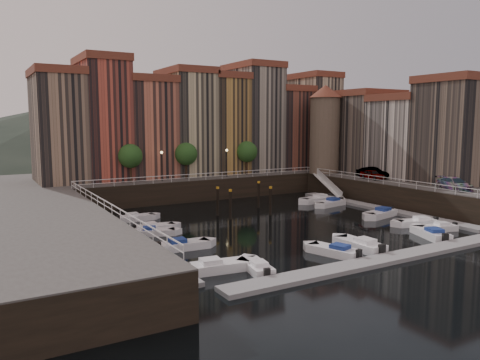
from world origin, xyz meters
TOP-DOWN VIEW (x-y plane):
  - ground at (0.00, 0.00)m, footprint 200.00×200.00m
  - quay_far at (0.00, 26.00)m, footprint 80.00×20.00m
  - quay_right at (28.00, -2.00)m, footprint 20.00×36.00m
  - dock_left at (-16.20, -1.00)m, footprint 2.00×28.00m
  - dock_right at (16.20, -1.00)m, footprint 2.00×28.00m
  - dock_near at (0.00, -17.00)m, footprint 30.00×2.00m
  - mountains at (1.72, 110.00)m, footprint 145.00×100.00m
  - far_terrace at (3.31, 23.50)m, footprint 48.70×10.30m
  - right_terrace at (26.50, 3.80)m, footprint 9.30×24.30m
  - corner_tower at (20.00, 14.50)m, footprint 5.20×5.20m
  - promenade_trees at (-1.33, 18.20)m, footprint 21.20×3.20m
  - street_lamps at (-1.00, 17.20)m, footprint 10.36×0.36m
  - railings at (0.00, 4.88)m, footprint 36.08×34.04m
  - gangway at (17.10, 10.00)m, footprint 2.78×8.32m
  - mooring_pilings at (-0.08, 5.20)m, footprint 7.34×5.23m
  - boat_left_0 at (-13.00, -12.48)m, footprint 4.98×2.35m
  - boat_left_1 at (-12.75, -5.52)m, footprint 4.76×2.01m
  - boat_left_2 at (-13.21, 0.65)m, footprint 4.20×2.77m
  - boat_left_3 at (-12.54, 2.45)m, footprint 4.36×1.83m
  - boat_left_4 at (-12.55, 8.30)m, footprint 4.25×1.62m
  - boat_right_0 at (12.69, -12.16)m, footprint 4.23×2.59m
  - boat_right_1 at (12.73, -9.52)m, footprint 4.73×3.08m
  - boat_right_2 at (12.90, -4.21)m, footprint 5.23×2.85m
  - boat_right_3 at (12.77, 4.41)m, footprint 4.95×2.60m
  - boat_right_4 at (12.96, 7.43)m, footprint 5.28×2.28m
  - boat_near_0 at (-10.37, -13.90)m, footprint 2.20×4.26m
  - boat_near_1 at (-2.51, -13.62)m, footprint 3.00×4.83m
  - boat_near_2 at (0.66, -13.36)m, footprint 2.02×5.19m
  - boat_near_3 at (9.62, -13.68)m, footprint 3.30×4.98m
  - car_a at (20.24, 4.38)m, footprint 1.92×4.07m
  - car_b at (21.19, 5.19)m, footprint 2.55×5.01m
  - car_c at (21.02, -7.92)m, footprint 3.35×5.40m

SIDE VIEW (x-z plane):
  - ground at x=0.00m, z-range 0.00..0.00m
  - dock_left at x=-16.20m, z-range 0.00..0.35m
  - dock_right at x=16.20m, z-range 0.00..0.35m
  - dock_near at x=0.00m, z-range 0.00..0.35m
  - boat_left_2 at x=-13.21m, z-range -0.15..0.79m
  - boat_right_0 at x=12.69m, z-range -0.15..0.79m
  - boat_near_0 at x=-10.37m, z-range -0.16..0.80m
  - boat_left_4 at x=-12.55m, z-range -0.16..0.81m
  - boat_left_3 at x=-12.54m, z-range -0.16..0.83m
  - boat_right_1 at x=12.73m, z-range -0.17..0.89m
  - boat_left_1 at x=-12.75m, z-range -0.18..0.90m
  - boat_near_1 at x=-2.51m, z-range -0.18..0.91m
  - boat_right_3 at x=12.77m, z-range -0.18..0.93m
  - boat_left_0 at x=-13.00m, z-range -0.18..0.94m
  - boat_near_3 at x=9.62m, z-range -0.18..0.94m
  - boat_right_2 at x=12.90m, z-range -0.19..0.98m
  - boat_near_2 at x=0.66m, z-range -0.19..0.99m
  - boat_right_4 at x=12.96m, z-range -0.19..1.00m
  - quay_far at x=0.00m, z-range 0.00..3.00m
  - quay_right at x=28.00m, z-range 0.00..3.00m
  - mooring_pilings at x=-0.08m, z-range -0.24..3.54m
  - gangway at x=17.10m, z-range 0.05..3.78m
  - car_a at x=20.24m, z-range 3.00..4.34m
  - car_c at x=21.02m, z-range 3.00..4.46m
  - railings at x=0.00m, z-range 3.53..4.05m
  - car_b at x=21.19m, z-range 3.00..4.58m
  - street_lamps at x=-1.00m, z-range 3.81..7.99m
  - promenade_trees at x=-1.33m, z-range 3.98..9.18m
  - mountains at x=1.72m, z-range -1.08..16.92m
  - right_terrace at x=26.50m, z-range 2.56..16.56m
  - corner_tower at x=20.00m, z-range 3.29..17.09m
  - far_terrace at x=3.31m, z-range 2.20..19.70m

